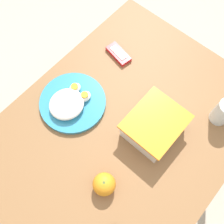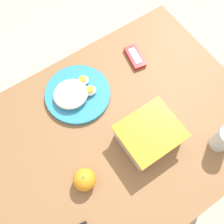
{
  "view_description": "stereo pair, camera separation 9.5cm",
  "coord_description": "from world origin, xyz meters",
  "px_view_note": "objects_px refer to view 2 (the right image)",
  "views": [
    {
      "loc": [
        0.22,
        0.18,
        1.63
      ],
      "look_at": [
        -0.06,
        -0.06,
        0.75
      ],
      "focal_mm": 42.0,
      "sensor_mm": 36.0,
      "label": 1
    },
    {
      "loc": [
        0.15,
        0.25,
        1.63
      ],
      "look_at": [
        -0.06,
        -0.06,
        0.75
      ],
      "focal_mm": 42.0,
      "sensor_mm": 36.0,
      "label": 2
    }
  ],
  "objects_px": {
    "drinking_glass": "(224,139)",
    "food_container": "(149,136)",
    "rice_plate": "(76,94)",
    "orange_fruit": "(85,180)",
    "candy_bar": "(135,57)"
  },
  "relations": [
    {
      "from": "drinking_glass",
      "to": "food_container",
      "type": "bearing_deg",
      "value": -37.47
    },
    {
      "from": "drinking_glass",
      "to": "rice_plate",
      "type": "bearing_deg",
      "value": -54.31
    },
    {
      "from": "orange_fruit",
      "to": "rice_plate",
      "type": "distance_m",
      "value": 0.33
    },
    {
      "from": "orange_fruit",
      "to": "rice_plate",
      "type": "height_order",
      "value": "orange_fruit"
    },
    {
      "from": "orange_fruit",
      "to": "candy_bar",
      "type": "height_order",
      "value": "orange_fruit"
    },
    {
      "from": "food_container",
      "to": "rice_plate",
      "type": "height_order",
      "value": "food_container"
    },
    {
      "from": "food_container",
      "to": "orange_fruit",
      "type": "relative_size",
      "value": 2.64
    },
    {
      "from": "rice_plate",
      "to": "drinking_glass",
      "type": "bearing_deg",
      "value": 125.69
    },
    {
      "from": "rice_plate",
      "to": "candy_bar",
      "type": "relative_size",
      "value": 2.12
    },
    {
      "from": "orange_fruit",
      "to": "food_container",
      "type": "bearing_deg",
      "value": -179.97
    },
    {
      "from": "candy_bar",
      "to": "drinking_glass",
      "type": "xyz_separation_m",
      "value": [
        -0.03,
        0.46,
        0.04
      ]
    },
    {
      "from": "orange_fruit",
      "to": "drinking_glass",
      "type": "relative_size",
      "value": 0.7
    },
    {
      "from": "orange_fruit",
      "to": "drinking_glass",
      "type": "distance_m",
      "value": 0.49
    },
    {
      "from": "food_container",
      "to": "drinking_glass",
      "type": "relative_size",
      "value": 1.85
    },
    {
      "from": "food_container",
      "to": "rice_plate",
      "type": "distance_m",
      "value": 0.32
    }
  ]
}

